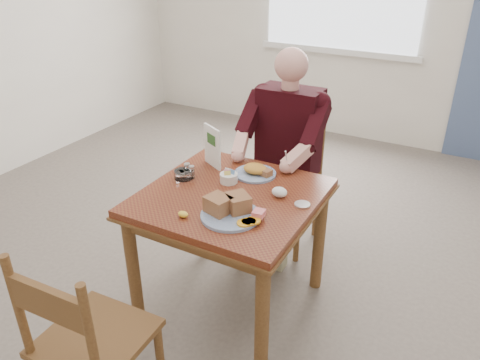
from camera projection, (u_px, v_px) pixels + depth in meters
The scene contains 15 objects.
floor at pixel (232, 301), 2.84m from camera, with size 6.00×6.00×0.00m, color #5F544D.
wall_back at pixel (383, 5), 4.54m from camera, with size 5.50×5.50×0.00m, color white.
lemon_wedge at pixel (183, 214), 2.28m from camera, with size 0.06×0.04×0.03m, color yellow.
napkin at pixel (279, 192), 2.46m from camera, with size 0.08×0.07×0.05m, color white.
metal_dish at pixel (302, 205), 2.38m from camera, with size 0.08×0.08×0.01m, color silver.
table at pixel (231, 211), 2.55m from camera, with size 0.92×0.92×0.75m.
chair_far at pixel (288, 179), 3.24m from camera, with size 0.42×0.42×0.95m.
chair_near at pixel (88, 343), 1.92m from camera, with size 0.44×0.44×0.95m.
diner at pixel (285, 139), 3.02m from camera, with size 0.53×0.56×1.39m.
near_plate at pixel (231, 209), 2.28m from camera, with size 0.39×0.39×0.10m.
far_plate at pixel (256, 171), 2.69m from camera, with size 0.31×0.31×0.07m.
caddy at pixel (229, 178), 2.61m from camera, with size 0.10×0.10×0.08m.
shakers at pixel (190, 171), 2.66m from camera, with size 0.09×0.06×0.08m.
creamer at pixel (183, 174), 2.65m from camera, with size 0.13×0.13×0.05m.
menu at pixel (212, 146), 2.75m from camera, with size 0.15×0.09×0.25m.
Camera 1 is at (1.10, -1.90, 1.96)m, focal length 35.00 mm.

